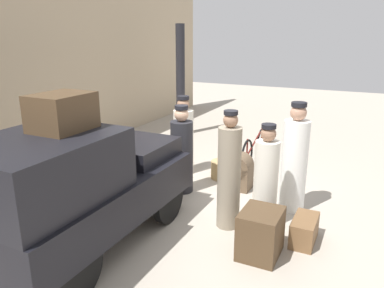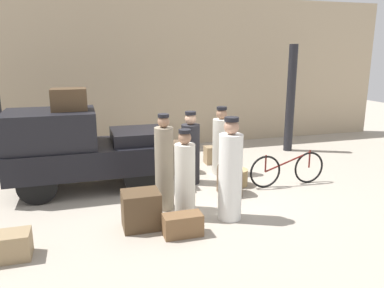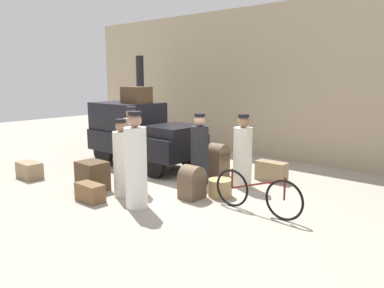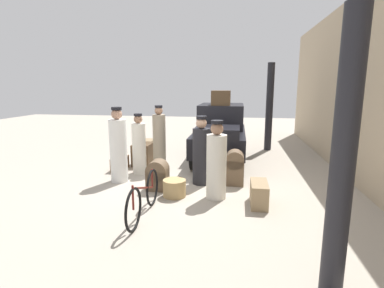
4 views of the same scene
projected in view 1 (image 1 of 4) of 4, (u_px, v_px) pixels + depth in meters
ground_plane at (197, 199)px, 6.65m from camera, size 30.00×30.00×0.00m
station_building_facade at (20, 63)px, 7.73m from camera, size 16.00×0.15×4.50m
canopy_pillar_right at (180, 81)px, 10.50m from camera, size 0.25×0.25×3.09m
truck at (77, 186)px, 4.87m from camera, size 3.24×1.50×1.71m
bicycle at (254, 149)px, 8.31m from camera, size 1.80×0.04×0.77m
wicker_basket at (223, 170)px, 7.59m from camera, size 0.48×0.48×0.36m
porter_standing_middle at (294, 162)px, 6.06m from camera, size 0.41×0.41×1.81m
porter_with_bicycle at (184, 139)px, 7.76m from camera, size 0.41×0.41×1.63m
conductor_in_dark_uniform at (266, 181)px, 5.56m from camera, size 0.36×0.36×1.60m
porter_lifting_near_truck at (182, 153)px, 6.82m from camera, size 0.41×0.41×1.62m
porter_carrying_trunk at (229, 175)px, 5.52m from camera, size 0.35×0.35×1.80m
trunk_umber_medium at (144, 164)px, 7.19m from camera, size 0.41×0.43×0.82m
suitcase_small_leather at (260, 233)px, 4.91m from camera, size 0.62×0.51×0.63m
trunk_barrel_dark at (239, 172)px, 7.03m from camera, size 0.39×0.46×0.68m
trunk_wicker_pale at (304, 230)px, 5.26m from camera, size 0.63×0.31×0.36m
suitcase_tan_flat at (155, 153)px, 8.48m from camera, size 0.72×0.32×0.46m
trunk_on_truck_roof at (62, 112)px, 4.47m from camera, size 0.70×0.56×0.44m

